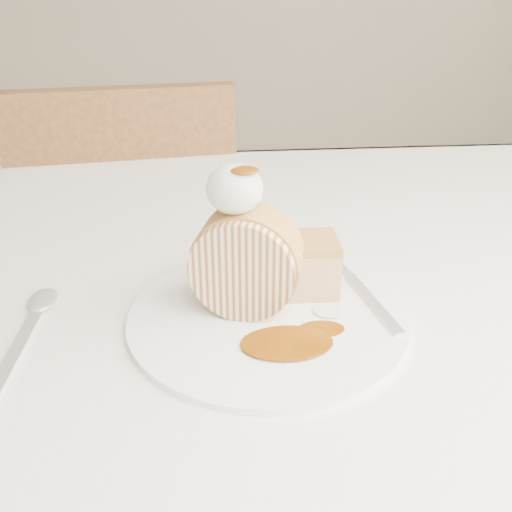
{
  "coord_description": "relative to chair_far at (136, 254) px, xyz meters",
  "views": [
    {
      "loc": [
        -0.05,
        -0.4,
        1.07
      ],
      "look_at": [
        -0.01,
        0.08,
        0.82
      ],
      "focal_mm": 40.0,
      "sensor_mm": 36.0,
      "label": 1
    }
  ],
  "objects": [
    {
      "name": "chair_far",
      "position": [
        0.0,
        0.0,
        0.0
      ],
      "size": [
        0.46,
        0.46,
        0.88
      ],
      "rotation": [
        0.0,
        0.0,
        3.26
      ],
      "color": "brown",
      "rests_on": "ground"
    },
    {
      "name": "whipped_cream",
      "position": [
        0.19,
        -0.64,
        0.38
      ],
      "size": [
        0.05,
        0.05,
        0.05
      ],
      "primitive_type": "ellipsoid",
      "color": "white",
      "rests_on": "roulade_slice"
    },
    {
      "name": "caramel_pool",
      "position": [
        0.23,
        -0.71,
        0.26
      ],
      "size": [
        0.09,
        0.06,
        0.0
      ],
      "primitive_type": null,
      "rotation": [
        0.0,
        0.0,
        -0.02
      ],
      "color": "#683304",
      "rests_on": "plate"
    },
    {
      "name": "roulade_slice",
      "position": [
        0.2,
        -0.64,
        0.31
      ],
      "size": [
        0.11,
        0.08,
        0.1
      ],
      "primitive_type": "cylinder",
      "rotation": [
        1.57,
        0.0,
        -0.28
      ],
      "color": "#F9E6AD",
      "rests_on": "plate"
    },
    {
      "name": "spoon",
      "position": [
        -0.02,
        -0.69,
        0.25
      ],
      "size": [
        0.03,
        0.17,
        0.0
      ],
      "primitive_type": "cube",
      "rotation": [
        0.0,
        0.0,
        -0.04
      ],
      "color": "silver",
      "rests_on": "table"
    },
    {
      "name": "table",
      "position": [
        0.22,
        -0.53,
        0.16
      ],
      "size": [
        1.4,
        0.9,
        0.75
      ],
      "color": "white",
      "rests_on": "ground"
    },
    {
      "name": "fork",
      "position": [
        0.33,
        -0.65,
        0.26
      ],
      "size": [
        0.05,
        0.17,
        0.0
      ],
      "primitive_type": "cube",
      "rotation": [
        0.0,
        0.0,
        0.18
      ],
      "color": "silver",
      "rests_on": "plate"
    },
    {
      "name": "caramel_drizzle",
      "position": [
        0.2,
        -0.65,
        0.41
      ],
      "size": [
        0.03,
        0.02,
        0.01
      ],
      "primitive_type": "ellipsoid",
      "color": "#683304",
      "rests_on": "whipped_cream"
    },
    {
      "name": "cake_chunk",
      "position": [
        0.27,
        -0.61,
        0.28
      ],
      "size": [
        0.06,
        0.06,
        0.05
      ],
      "primitive_type": "cube",
      "rotation": [
        0.0,
        0.0,
        -0.02
      ],
      "color": "tan",
      "rests_on": "plate"
    },
    {
      "name": "plate",
      "position": [
        0.22,
        -0.65,
        0.25
      ],
      "size": [
        0.28,
        0.28,
        0.01
      ],
      "primitive_type": "cylinder",
      "rotation": [
        0.0,
        0.0,
        -0.02
      ],
      "color": "white",
      "rests_on": "table"
    }
  ]
}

